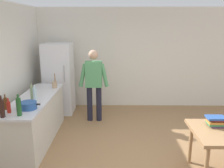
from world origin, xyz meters
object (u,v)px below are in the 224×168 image
bottle_vinegar_tall (32,93)px  bottle_wine_green (19,106)px  bottle_water_clear (35,95)px  person (94,81)px  bottle_sauce_red (9,107)px  book_stack (216,121)px  bottle_beer_brown (6,103)px  bottle_wine_dark (2,108)px  cooking_pot (28,105)px  refrigerator (59,79)px  utensil_jar (54,84)px

bottle_vinegar_tall → bottle_wine_green: 0.79m
bottle_water_clear → person: bearing=52.7°
bottle_sauce_red → book_stack: bottle_sauce_red is taller
bottle_water_clear → bottle_beer_brown: (-0.34, -0.44, -0.02)m
bottle_water_clear → bottle_wine_dark: bearing=-107.6°
cooking_pot → bottle_sauce_red: bearing=-143.7°
book_stack → refrigerator: bearing=139.8°
utensil_jar → bottle_vinegar_tall: (-0.21, -0.85, 0.06)m
refrigerator → bottle_vinegar_tall: 1.74m
utensil_jar → book_stack: 3.33m
bottle_wine_dark → book_stack: bearing=0.9°
utensil_jar → bottle_sauce_red: 1.56m
person → refrigerator: bearing=149.8°
bottle_sauce_red → cooking_pot: bearing=36.3°
person → cooking_pot: size_ratio=4.25×
utensil_jar → bottle_wine_dark: 1.74m
bottle_wine_green → bottle_water_clear: (0.02, 0.70, -0.02)m
bottle_wine_dark → utensil_jar: bearing=77.8°
bottle_water_clear → bottle_vinegar_tall: bearing=134.1°
bottle_wine_dark → bottle_sauce_red: (0.02, 0.19, -0.05)m
bottle_wine_dark → cooking_pot: bearing=54.3°
cooking_pot → bottle_vinegar_tall: bottle_vinegar_tall is taller
person → bottle_water_clear: 1.59m
bottle_beer_brown → bottle_sauce_red: 0.18m
person → bottle_wine_green: person is taller
bottle_wine_green → bottle_sauce_red: bottle_wine_green is taller
refrigerator → bottle_wine_dark: refrigerator is taller
utensil_jar → bottle_beer_brown: size_ratio=1.23×
utensil_jar → refrigerator: bearing=97.1°
person → bottle_sauce_red: (-1.19, -1.85, 0.02)m
bottle_beer_brown → bottle_sauce_red: bearing=-51.7°
person → bottle_water_clear: size_ratio=5.67×
person → bottle_wine_dark: 2.37m
refrigerator → bottle_vinegar_tall: refrigerator is taller
refrigerator → cooking_pot: refrigerator is taller
bottle_sauce_red → bottle_vinegar_tall: bearing=78.0°
bottle_vinegar_tall → bottle_wine_green: bottle_wine_green is taller
bottle_beer_brown → bottle_wine_dark: bearing=-73.8°
bottle_sauce_red → bottle_water_clear: bearing=68.8°
cooking_pot → bottle_water_clear: size_ratio=1.33×
refrigerator → person: (0.95, -0.55, 0.08)m
person → bottle_wine_dark: (-1.21, -2.03, 0.07)m
bottle_beer_brown → person: bearing=52.6°
refrigerator → bottle_vinegar_tall: size_ratio=5.62×
bottle_wine_green → book_stack: size_ratio=1.16×
utensil_jar → bottle_wine_green: bearing=-94.9°
bottle_wine_green → bottle_beer_brown: bottle_wine_green is taller
cooking_pot → utensil_jar: utensil_jar is taller
person → book_stack: person is taller
refrigerator → bottle_beer_brown: refrigerator is taller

